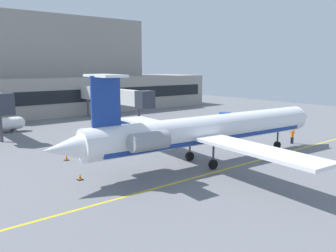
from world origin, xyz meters
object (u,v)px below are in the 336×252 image
regional_jet (207,130)px  pushback_tractor (124,130)px  baggage_tug (227,118)px  fuel_tank (4,124)px  marshaller (292,136)px

regional_jet → pushback_tractor: bearing=87.5°
regional_jet → baggage_tug: (20.16, 15.09, -2.49)m
pushback_tractor → fuel_tank: bearing=130.7°
baggage_tug → marshaller: size_ratio=1.84×
baggage_tug → regional_jet: bearing=-143.2°
baggage_tug → pushback_tractor: size_ratio=0.90×
baggage_tug → pushback_tractor: bearing=176.2°
baggage_tug → marshaller: (-5.51, -15.49, 0.09)m
fuel_tank → marshaller: bearing=-49.8°
regional_jet → fuel_tank: 32.14m
regional_jet → fuel_tank: bearing=110.2°
regional_jet → pushback_tractor: (0.72, 16.38, -2.38)m
regional_jet → baggage_tug: regional_jet is taller
regional_jet → fuel_tank: size_ratio=5.45×
pushback_tractor → marshaller: 21.81m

